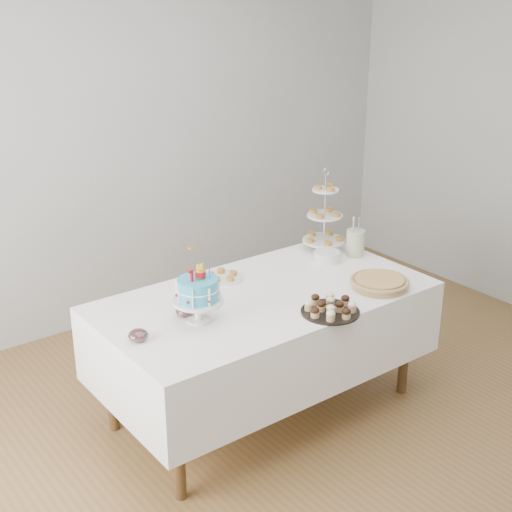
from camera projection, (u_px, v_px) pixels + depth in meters
floor at (296, 432)px, 4.13m from camera, size 5.00×5.00×0.00m
walls at (301, 211)px, 3.63m from camera, size 5.04×4.04×2.70m
table at (264, 330)px, 4.15m from camera, size 1.92×1.02×0.77m
birthday_cake at (198, 302)px, 3.72m from camera, size 0.27×0.27×0.41m
cupcake_tray at (330, 307)px, 3.84m from camera, size 0.32×0.32×0.07m
pie at (379, 282)px, 4.15m from camera, size 0.35×0.35×0.05m
tiered_stand at (325, 216)px, 4.66m from camera, size 0.29×0.29×0.55m
plate_stack at (327, 256)px, 4.53m from camera, size 0.17×0.17×0.07m
pastry_plate at (222, 277)px, 4.27m from camera, size 0.25×0.25×0.04m
jam_bowl_a at (138, 335)px, 3.55m from camera, size 0.10×0.10×0.06m
jam_bowl_b at (185, 311)px, 3.81m from camera, size 0.10×0.10×0.06m
utensil_pitcher at (355, 242)px, 4.60m from camera, size 0.13×0.12×0.27m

